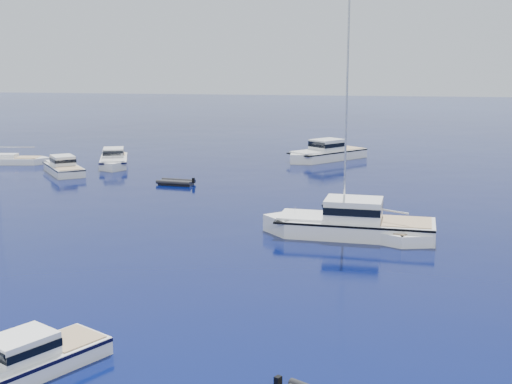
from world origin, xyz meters
TOP-DOWN VIEW (x-y plane):
  - ground at (0.00, 0.00)m, footprint 400.00×400.00m
  - motor_cruiser_left at (-6.88, -1.38)m, footprint 5.81×7.95m
  - motor_cruiser_centre at (4.36, 21.63)m, footprint 12.66×4.52m
  - motor_cruiser_far_l at (-26.33, 42.10)m, footprint 7.84×8.83m
  - motor_cruiser_distant at (-0.02, 56.39)m, footprint 10.37×11.40m
  - motor_cruiser_horizon at (-22.93, 47.61)m, footprint 6.11×10.06m
  - sailboat_mid_r at (4.93, 22.21)m, footprint 11.64×8.31m
  - sailboat_far_l at (-35.70, 46.92)m, footprint 11.03×4.56m
  - tender_grey_far at (-12.73, 37.77)m, footprint 3.81×2.39m

SIDE VIEW (x-z plane):
  - ground at x=0.00m, z-range 0.00..0.00m
  - motor_cruiser_left at x=-6.88m, z-range -1.02..1.02m
  - motor_cruiser_centre at x=4.36m, z-range -1.64..1.64m
  - motor_cruiser_far_l at x=-26.33m, z-range -1.19..1.19m
  - motor_cruiser_distant at x=-0.02m, z-range -1.55..1.55m
  - motor_cruiser_horizon at x=-22.93m, z-range -1.26..1.26m
  - sailboat_mid_r at x=4.93m, z-range -8.56..8.56m
  - sailboat_far_l at x=-35.70m, z-range -7.88..7.88m
  - tender_grey_far at x=-12.73m, z-range -0.47..0.47m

